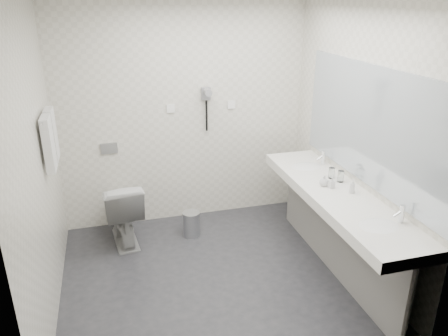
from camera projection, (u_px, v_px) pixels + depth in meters
name	position (u px, v px, depth m)	size (l,w,h in m)	color
floor	(213.00, 276.00, 4.15)	(2.80, 2.80, 0.00)	#2A2A2F
wall_back	(184.00, 116.00, 4.85)	(2.80, 2.80, 0.00)	silver
wall_front	(265.00, 228.00, 2.52)	(2.80, 2.80, 0.00)	silver
wall_left	(37.00, 171.00, 3.34)	(2.60, 2.60, 0.00)	silver
wall_right	(357.00, 141.00, 4.03)	(2.60, 2.60, 0.00)	silver
vanity_counter	(336.00, 196.00, 3.95)	(0.55, 2.20, 0.10)	white
vanity_panel	(334.00, 236.00, 4.11)	(0.03, 2.15, 0.75)	gray
vanity_post_near	(408.00, 306.00, 3.19)	(0.06, 0.06, 0.75)	silver
vanity_post_far	(293.00, 192.00, 5.05)	(0.06, 0.06, 0.75)	silver
mirror	(370.00, 126.00, 3.77)	(0.02, 2.20, 1.05)	#B2BCC6
basin_near	(378.00, 227.00, 3.35)	(0.40, 0.31, 0.05)	white
basin_far	(306.00, 168.00, 4.52)	(0.40, 0.31, 0.05)	white
faucet_near	(402.00, 214.00, 3.37)	(0.04, 0.04, 0.15)	silver
faucet_far	(323.00, 158.00, 4.53)	(0.04, 0.04, 0.15)	silver
soap_bottle_a	(332.00, 183.00, 3.99)	(0.05, 0.05, 0.11)	beige
soap_bottle_b	(324.00, 181.00, 4.03)	(0.08, 0.08, 0.11)	beige
soap_bottle_c	(352.00, 186.00, 3.88)	(0.05, 0.05, 0.13)	beige
glass_left	(341.00, 176.00, 4.12)	(0.06, 0.06, 0.11)	silver
glass_right	(332.00, 173.00, 4.20)	(0.06, 0.06, 0.11)	silver
toilet	(122.00, 211.00, 4.63)	(0.40, 0.71, 0.72)	white
flush_plate	(109.00, 148.00, 4.74)	(0.18, 0.02, 0.12)	#B2B5BA
pedal_bin	(191.00, 224.00, 4.81)	(0.19, 0.19, 0.27)	#B2B5BA
bin_lid	(191.00, 213.00, 4.76)	(0.19, 0.19, 0.01)	#B2B5BA
towel_rail	(45.00, 115.00, 3.73)	(0.02, 0.02, 0.62)	silver
towel_near	(49.00, 144.00, 3.69)	(0.07, 0.24, 0.48)	silver
towel_far	(52.00, 135.00, 3.94)	(0.07, 0.24, 0.48)	silver
dryer_cradle	(206.00, 94.00, 4.79)	(0.10, 0.04, 0.14)	gray
dryer_barrel	(207.00, 92.00, 4.71)	(0.08, 0.08, 0.14)	gray
dryer_cord	(207.00, 116.00, 4.87)	(0.02, 0.02, 0.35)	black
switch_plate_a	(171.00, 109.00, 4.76)	(0.09, 0.02, 0.09)	white
switch_plate_b	(231.00, 105.00, 4.93)	(0.09, 0.02, 0.09)	white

